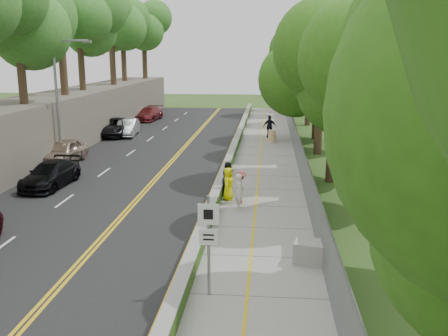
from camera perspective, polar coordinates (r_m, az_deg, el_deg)
name	(u,v)px	position (r m, az deg, el deg)	size (l,w,h in m)	color
ground	(190,255)	(18.37, -3.88, -9.92)	(140.00, 140.00, 0.00)	#33511E
road	(145,163)	(33.49, -9.00, 0.62)	(11.20, 66.00, 0.04)	black
sidewalk	(265,165)	(32.48, 4.73, 0.36)	(4.20, 66.00, 0.05)	gray
jersey_barrier	(230,160)	(32.52, 0.68, 0.92)	(0.42, 66.00, 0.60)	#6DDB24
rock_embankment	(25,131)	(35.98, -21.76, 3.92)	(5.00, 66.00, 4.00)	#595147
chainlink_fence	(298,151)	(32.34, 8.48, 1.97)	(0.04, 66.00, 2.00)	slate
trees_fenceside	(340,55)	(31.96, 13.17, 12.47)	(7.00, 66.00, 14.00)	#3B791C
streetlight	(60,93)	(33.50, -18.23, 8.13)	(2.52, 0.22, 8.00)	gray
signpost	(209,235)	(14.73, -1.77, -7.64)	(0.62, 0.09, 3.10)	gray
construction_barrel	(272,136)	(40.46, 5.50, 3.63)	(0.60, 0.60, 0.98)	orange
concrete_block	(311,252)	(17.71, 9.97, -9.47)	(1.16, 0.87, 0.77)	gray
car_3	(51,174)	(28.60, -19.20, -0.68)	(1.89, 4.65, 1.35)	black
car_4	(63,152)	(34.21, -17.88, 1.79)	(1.86, 4.62, 1.58)	tan
car_5	(128,128)	(44.32, -10.96, 4.56)	(1.50, 4.31, 1.42)	#B9BCC2
car_6	(115,127)	(44.53, -12.33, 4.60)	(2.52, 5.47, 1.52)	black
car_7	(149,114)	(54.02, -8.58, 6.15)	(1.98, 4.88, 1.42)	maroon
car_8	(144,113)	(54.23, -9.14, 6.17)	(1.70, 4.22, 1.44)	white
painter_0	(228,184)	(24.51, 0.49, -1.81)	(0.79, 0.52, 1.62)	#E8E906
painter_1	(239,192)	(22.99, 1.77, -2.72)	(0.62, 0.41, 1.71)	white
painter_2	(228,179)	(25.31, 0.51, -1.21)	(0.84, 0.65, 1.72)	black
painter_3	(241,187)	(24.04, 1.93, -2.17)	(1.02, 0.59, 1.58)	brown
person_far	(270,127)	(42.63, 5.24, 4.74)	(1.11, 0.46, 1.90)	black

